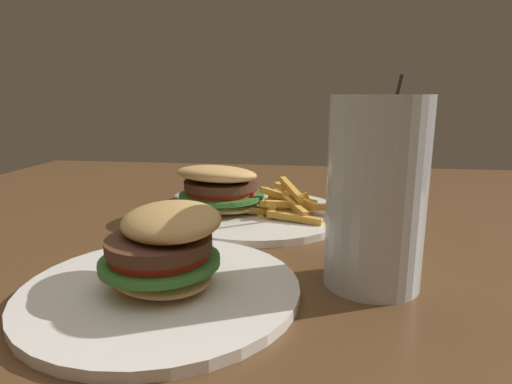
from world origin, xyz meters
name	(u,v)px	position (x,y,z in m)	size (l,w,h in m)	color
dining_table	(220,342)	(0.00, 0.00, 0.61)	(1.26, 1.37, 0.71)	brown
meal_plate_near	(239,200)	(0.01, -0.18, 0.74)	(0.28, 0.28, 0.09)	white
beer_glass	(376,199)	(-0.16, 0.03, 0.80)	(0.09, 0.09, 0.19)	silver
juice_glass	(392,180)	(-0.23, -0.23, 0.77)	(0.08, 0.08, 0.21)	silver
spoon	(190,195)	(0.12, -0.29, 0.72)	(0.12, 0.12, 0.01)	silver
meal_plate_far	(163,268)	(0.03, 0.08, 0.74)	(0.26, 0.26, 0.09)	white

